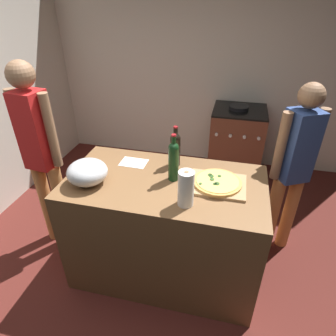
# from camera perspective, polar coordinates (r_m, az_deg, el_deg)

# --- Properties ---
(ground_plane) EXTENTS (4.36, 3.26, 0.02)m
(ground_plane) POSITION_cam_1_polar(r_m,az_deg,el_deg) (3.27, 1.53, -8.95)
(ground_plane) COLOR #511E19
(kitchen_wall_rear) EXTENTS (4.36, 0.10, 2.60)m
(kitchen_wall_rear) POSITION_cam_1_polar(r_m,az_deg,el_deg) (3.94, 6.27, 19.43)
(kitchen_wall_rear) COLOR silver
(kitchen_wall_rear) RESTS_ON ground_plane
(counter) EXTENTS (1.46, 0.79, 0.93)m
(counter) POSITION_cam_1_polar(r_m,az_deg,el_deg) (2.41, -0.56, -11.70)
(counter) COLOR brown
(counter) RESTS_ON ground_plane
(cutting_board) EXTENTS (0.40, 0.32, 0.02)m
(cutting_board) POSITION_cam_1_polar(r_m,az_deg,el_deg) (2.09, 9.61, -3.18)
(cutting_board) COLOR tan
(cutting_board) RESTS_ON counter
(pizza) EXTENTS (0.34, 0.34, 0.03)m
(pizza) POSITION_cam_1_polar(r_m,az_deg,el_deg) (2.08, 9.65, -2.71)
(pizza) COLOR tan
(pizza) RESTS_ON cutting_board
(mixing_bowl) EXTENTS (0.29, 0.29, 0.18)m
(mixing_bowl) POSITION_cam_1_polar(r_m,az_deg,el_deg) (2.13, -15.55, -0.79)
(mixing_bowl) COLOR #B2B2B7
(mixing_bowl) RESTS_ON counter
(paper_towel_roll) EXTENTS (0.10, 0.10, 0.25)m
(paper_towel_roll) POSITION_cam_1_polar(r_m,az_deg,el_deg) (1.83, 3.53, -4.05)
(paper_towel_roll) COLOR white
(paper_towel_roll) RESTS_ON counter
(wine_bottle_dark) EXTENTS (0.08, 0.08, 0.33)m
(wine_bottle_dark) POSITION_cam_1_polar(r_m,az_deg,el_deg) (2.24, 1.44, 3.99)
(wine_bottle_dark) COLOR black
(wine_bottle_dark) RESTS_ON counter
(wine_bottle_green) EXTENTS (0.08, 0.08, 0.36)m
(wine_bottle_green) POSITION_cam_1_polar(r_m,az_deg,el_deg) (2.05, 1.09, 1.67)
(wine_bottle_green) COLOR #143819
(wine_bottle_green) RESTS_ON counter
(recipe_sheet) EXTENTS (0.21, 0.15, 0.00)m
(recipe_sheet) POSITION_cam_1_polar(r_m,az_deg,el_deg) (2.35, -6.74, 1.07)
(recipe_sheet) COLOR white
(recipe_sheet) RESTS_ON counter
(stove) EXTENTS (0.63, 0.61, 0.94)m
(stove) POSITION_cam_1_polar(r_m,az_deg,el_deg) (3.80, 13.15, 4.76)
(stove) COLOR brown
(stove) RESTS_ON ground_plane
(person_in_stripes) EXTENTS (0.38, 0.22, 1.70)m
(person_in_stripes) POSITION_cam_1_polar(r_m,az_deg,el_deg) (2.61, -23.77, 3.18)
(person_in_stripes) COLOR #D88C4C
(person_in_stripes) RESTS_ON ground_plane
(person_in_red) EXTENTS (0.36, 0.28, 1.57)m
(person_in_red) POSITION_cam_1_polar(r_m,az_deg,el_deg) (2.56, 23.37, 0.51)
(person_in_red) COLOR #D88C4C
(person_in_red) RESTS_ON ground_plane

